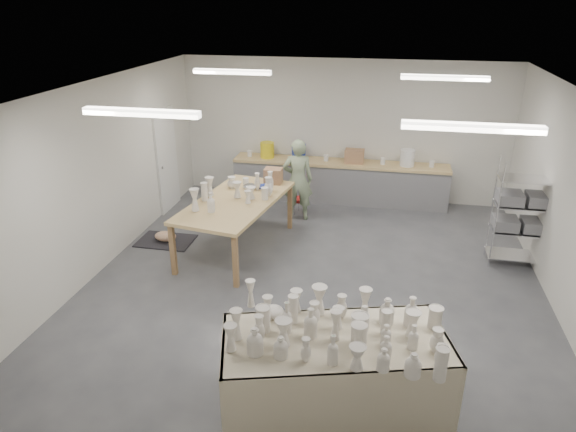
% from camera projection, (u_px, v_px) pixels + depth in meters
% --- Properties ---
extents(room, '(8.00, 8.02, 3.00)m').
position_uv_depth(room, '(309.00, 157.00, 7.30)').
color(room, '#424449').
rests_on(room, ground).
extents(back_counter, '(4.60, 0.60, 1.24)m').
position_uv_depth(back_counter, '(339.00, 180.00, 11.14)').
color(back_counter, tan).
rests_on(back_counter, ground).
extents(wire_shelf, '(0.88, 0.48, 1.80)m').
position_uv_depth(wire_shelf, '(522.00, 213.00, 8.33)').
color(wire_shelf, silver).
rests_on(wire_shelf, ground).
extents(drying_table, '(2.62, 1.77, 1.22)m').
position_uv_depth(drying_table, '(335.00, 367.00, 5.54)').
color(drying_table, olive).
rests_on(drying_table, ground).
extents(work_table, '(1.64, 2.67, 1.32)m').
position_uv_depth(work_table, '(239.00, 198.00, 8.90)').
color(work_table, tan).
rests_on(work_table, ground).
extents(rug, '(1.00, 0.70, 0.02)m').
position_uv_depth(rug, '(166.00, 241.00, 9.45)').
color(rug, black).
rests_on(rug, ground).
extents(cat, '(0.42, 0.32, 0.17)m').
position_uv_depth(cat, '(166.00, 236.00, 9.40)').
color(cat, white).
rests_on(cat, rug).
extents(potter, '(0.66, 0.50, 1.65)m').
position_uv_depth(potter, '(298.00, 180.00, 10.12)').
color(potter, '#92A781').
rests_on(potter, ground).
extents(red_stool, '(0.39, 0.39, 0.32)m').
position_uv_depth(red_stool, '(300.00, 200.00, 10.58)').
color(red_stool, red).
rests_on(red_stool, ground).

